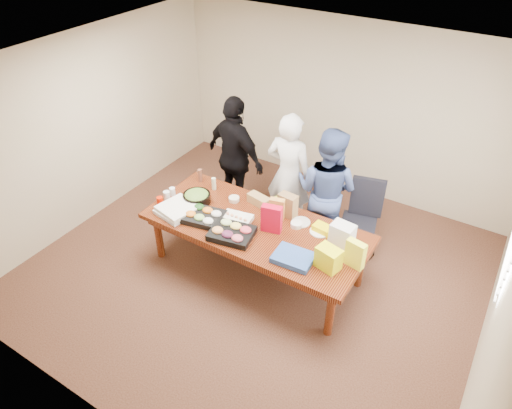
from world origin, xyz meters
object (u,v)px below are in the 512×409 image
Objects in this scene: person_center at (289,175)px; office_chair at (359,222)px; salad_bowl at (197,198)px; sheet_cake at (236,220)px; person_right at (326,190)px; conference_table at (256,248)px.

office_chair is at bearing 179.67° from person_center.
office_chair is 2.17m from salad_bowl.
salad_bowl is at bearing 163.10° from sheet_cake.
person_right reaches higher than salad_bowl.
salad_bowl is at bearing 179.24° from conference_table.
office_chair is 2.86× the size of salad_bowl.
conference_table is at bearing -0.76° from salad_bowl.
conference_table is 1.13m from person_center.
office_chair is at bearing -169.57° from person_right.
office_chair reaches higher than conference_table.
sheet_cake reaches higher than conference_table.
conference_table is 2.69× the size of office_chair.
conference_table is at bearing 5.82° from sheet_cake.
conference_table is 7.67× the size of salad_bowl.
conference_table is 1.53× the size of person_center.
salad_bowl reaches higher than sheet_cake.
person_center is at bearing 94.67° from conference_table.
sheet_cake is (-1.22, -1.09, 0.26)m from office_chair.
person_center is 1.30m from salad_bowl.
conference_table is 1.20m from person_right.
person_right reaches higher than sheet_cake.
office_chair is (0.97, 1.02, 0.15)m from conference_table.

